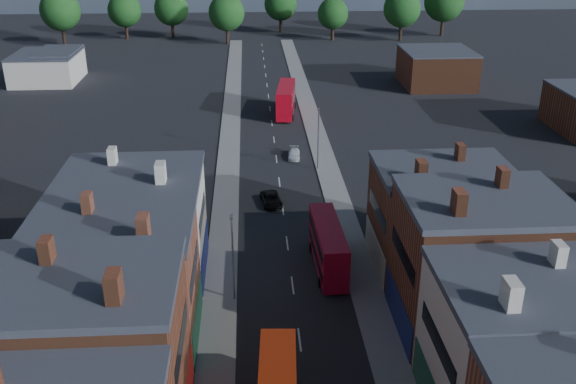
{
  "coord_description": "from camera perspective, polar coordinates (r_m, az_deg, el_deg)",
  "views": [
    {
      "loc": [
        -3.48,
        -17.37,
        31.12
      ],
      "look_at": [
        0.0,
        38.69,
        6.28
      ],
      "focal_mm": 40.0,
      "sensor_mm": 36.0,
      "label": 1
    }
  ],
  "objects": [
    {
      "name": "pavement_west",
      "position": [
        74.24,
        -5.56,
        -0.99
      ],
      "size": [
        3.0,
        200.0,
        0.12
      ],
      "primitive_type": "cube",
      "color": "gray",
      "rests_on": "ground"
    },
    {
      "name": "lamp_post_2",
      "position": [
        54.26,
        -4.94,
        -5.37
      ],
      "size": [
        0.25,
        0.7,
        8.12
      ],
      "color": "slate",
      "rests_on": "ground"
    },
    {
      "name": "car_2",
      "position": [
        73.5,
        -1.49,
        -0.65
      ],
      "size": [
        2.69,
        4.78,
        1.26
      ],
      "primitive_type": "imported",
      "rotation": [
        0.0,
        0.0,
        0.14
      ],
      "color": "black",
      "rests_on": "ground"
    },
    {
      "name": "pavement_east",
      "position": [
        74.85,
        4.43,
        -0.73
      ],
      "size": [
        3.0,
        200.0,
        0.12
      ],
      "primitive_type": "cube",
      "color": "gray",
      "rests_on": "ground"
    },
    {
      "name": "bus_1",
      "position": [
        60.02,
        3.58,
        -4.79
      ],
      "size": [
        2.85,
        10.32,
        4.43
      ],
      "rotation": [
        0.0,
        0.0,
        0.03
      ],
      "color": "#A0091F",
      "rests_on": "ground"
    },
    {
      "name": "car_3",
      "position": [
        87.46,
        0.54,
        3.41
      ],
      "size": [
        1.86,
        3.99,
        1.13
      ],
      "primitive_type": "imported",
      "rotation": [
        0.0,
        0.0,
        -0.07
      ],
      "color": "white",
      "rests_on": "ground"
    },
    {
      "name": "bus_2",
      "position": [
        106.1,
        -0.18,
        8.26
      ],
      "size": [
        3.84,
        11.31,
        4.79
      ],
      "rotation": [
        0.0,
        0.0,
        -0.12
      ],
      "color": "red",
      "rests_on": "ground"
    },
    {
      "name": "lamp_post_3",
      "position": [
        82.21,
        2.71,
        5.09
      ],
      "size": [
        0.25,
        0.7,
        8.12
      ],
      "color": "slate",
      "rests_on": "ground"
    }
  ]
}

